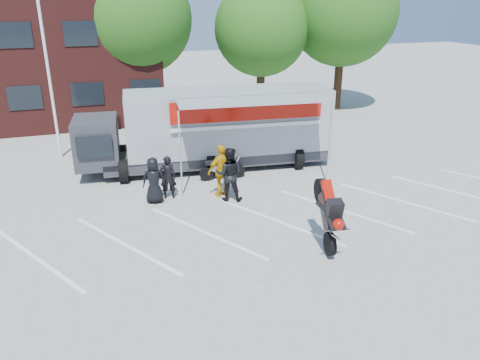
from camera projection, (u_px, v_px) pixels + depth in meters
ground at (284, 236)px, 14.12m from camera, size 100.00×100.00×0.00m
parking_bay_lines at (271, 222)px, 15.00m from camera, size 18.09×13.33×0.01m
flagpole at (50, 40)px, 19.20m from camera, size 1.61×0.12×8.00m
tree_left at (136, 19)px, 25.56m from camera, size 6.12×6.12×8.64m
tree_mid at (261, 29)px, 27.00m from camera, size 5.44×5.44×7.68m
tree_right at (343, 11)px, 27.70m from camera, size 6.46×6.46×9.12m
transporter_truck at (218, 166)px, 19.86m from camera, size 10.56×5.88×3.22m
parked_motorcycle at (222, 179)px, 18.48m from camera, size 1.89×0.73×0.97m
stunt_bike_rider at (320, 244)px, 13.68m from camera, size 1.17×1.99×2.20m
spectator_leather_a at (154, 180)px, 16.13m from camera, size 0.88×0.65×1.64m
spectator_leather_b at (168, 177)px, 16.47m from camera, size 0.65×0.50×1.59m
spectator_leather_c at (229, 174)px, 16.26m from camera, size 1.13×1.01×1.93m
spectator_hivis at (222, 171)px, 16.62m from camera, size 1.19×0.68×1.91m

